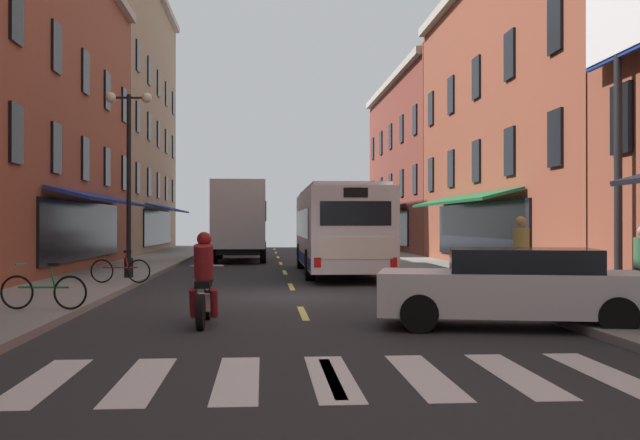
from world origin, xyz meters
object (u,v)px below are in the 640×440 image
billboard_sign (618,50)px  street_lamp_twin (129,175)px  motorcycle_rider (204,285)px  box_truck (240,221)px  sedan_mid (514,287)px  transit_bus (338,229)px  bicycle_near (121,270)px  sedan_near (242,242)px  bicycle_mid (44,291)px  pedestrian_mid (521,255)px

billboard_sign → street_lamp_twin: (-12.01, 7.71, -2.37)m
motorcycle_rider → box_truck: bearing=90.1°
sedan_mid → street_lamp_twin: bearing=127.1°
transit_bus → billboard_sign: bearing=-64.6°
transit_bus → bicycle_near: bearing=-140.9°
billboard_sign → sedan_near: billboard_sign is taller
box_truck → bicycle_mid: 21.97m
box_truck → pedestrian_mid: size_ratio=4.08×
billboard_sign → sedan_near: (-9.13, 29.63, -4.95)m
sedan_mid → bicycle_near: 12.26m
pedestrian_mid → street_lamp_twin: bearing=157.3°
sedan_mid → bicycle_mid: size_ratio=2.82×
bicycle_mid → pedestrian_mid: (10.07, 1.74, 0.59)m
transit_bus → street_lamp_twin: street_lamp_twin is taller
transit_bus → box_truck: box_truck is taller
motorcycle_rider → bicycle_mid: bearing=155.5°
box_truck → bicycle_mid: box_truck is taller
box_truck → street_lamp_twin: street_lamp_twin is taller
box_truck → billboard_sign: bearing=-66.4°
billboard_sign → motorcycle_rider: bearing=-163.2°
bicycle_near → pedestrian_mid: bearing=-26.9°
sedan_near → pedestrian_mid: 29.98m
street_lamp_twin → sedan_near: bearing=82.5°
billboard_sign → sedan_mid: bearing=-135.2°
motorcycle_rider → street_lamp_twin: (-3.10, 10.40, 2.59)m
billboard_sign → street_lamp_twin: bearing=147.3°
sedan_mid → bicycle_near: (-8.33, 8.99, -0.21)m
sedan_mid → bicycle_mid: bearing=165.2°
box_truck → bicycle_near: size_ratio=4.38×
transit_bus → bicycle_near: (-6.67, -5.43, -1.11)m
sedan_near → pedestrian_mid: (7.10, -29.12, 0.37)m
bicycle_mid → sedan_mid: bearing=-14.8°
bicycle_near → pedestrian_mid: 11.03m
billboard_sign → bicycle_near: size_ratio=4.19×
transit_bus → pedestrian_mid: bearing=-73.2°
motorcycle_rider → street_lamp_twin: bearing=106.6°
transit_bus → sedan_mid: transit_bus is taller
billboard_sign → bicycle_mid: size_ratio=4.19×
sedan_near → motorcycle_rider: size_ratio=2.21×
sedan_near → bicycle_mid: 31.01m
bicycle_near → sedan_mid: bearing=-47.2°
sedan_near → motorcycle_rider: bearing=-89.6°
sedan_mid → bicycle_near: sedan_mid is taller
sedan_near → motorcycle_rider: (0.23, -32.32, -0.01)m
transit_bus → sedan_mid: 14.54m
box_truck → bicycle_mid: bearing=-98.3°
billboard_sign → transit_bus: 12.75m
billboard_sign → pedestrian_mid: billboard_sign is taller
motorcycle_rider → sedan_near: bearing=90.4°
billboard_sign → bicycle_near: bearing=155.2°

